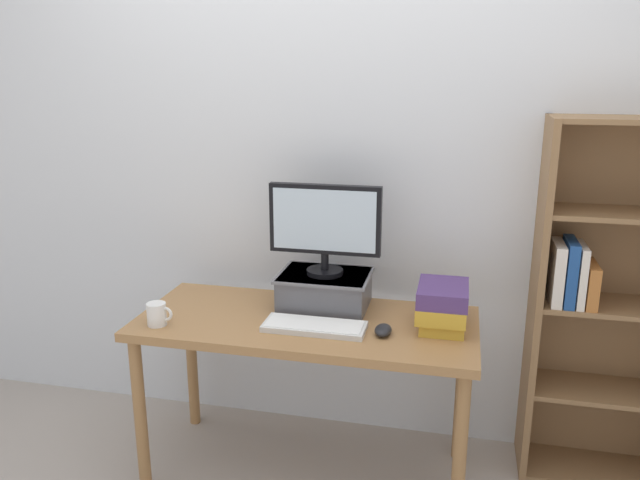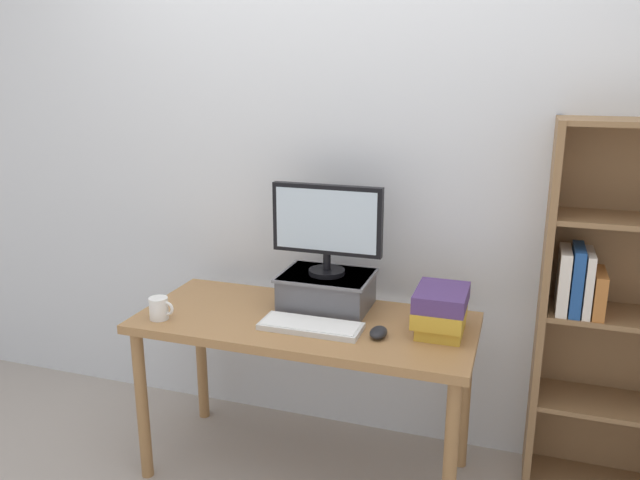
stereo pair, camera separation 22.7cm
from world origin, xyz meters
TOP-DOWN VIEW (x-y plane):
  - ground_plane at (0.00, 0.00)m, footprint 12.00×12.00m
  - back_wall at (0.00, 0.45)m, footprint 7.00×0.08m
  - desk at (0.00, 0.00)m, footprint 1.36×0.60m
  - bookshelf_unit at (1.19, 0.30)m, footprint 0.64×0.28m
  - riser_box at (0.04, 0.15)m, footprint 0.38×0.29m
  - computer_monitor at (0.04, 0.15)m, footprint 0.46×0.15m
  - keyboard at (0.06, -0.09)m, footprint 0.40×0.16m
  - computer_mouse at (0.32, -0.08)m, footprint 0.06×0.10m
  - book_stack at (0.53, 0.04)m, footprint 0.19×0.26m
  - coffee_mug at (-0.55, -0.19)m, footprint 0.11×0.08m

SIDE VIEW (x-z plane):
  - ground_plane at x=0.00m, z-range 0.00..0.00m
  - desk at x=0.00m, z-range 0.27..0.97m
  - keyboard at x=0.06m, z-range 0.70..0.73m
  - computer_mouse at x=0.32m, z-range 0.70..0.74m
  - coffee_mug at x=-0.55m, z-range 0.70..0.79m
  - bookshelf_unit at x=1.19m, z-range 0.02..1.52m
  - riser_box at x=0.04m, z-range 0.71..0.86m
  - book_stack at x=0.53m, z-range 0.71..0.88m
  - computer_monitor at x=0.04m, z-range 0.88..1.25m
  - back_wall at x=0.00m, z-range 0.00..2.60m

